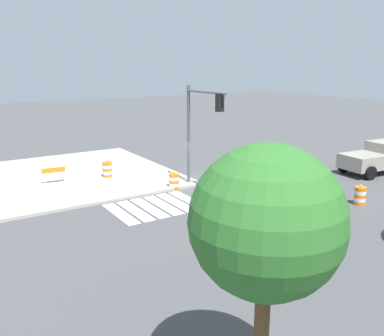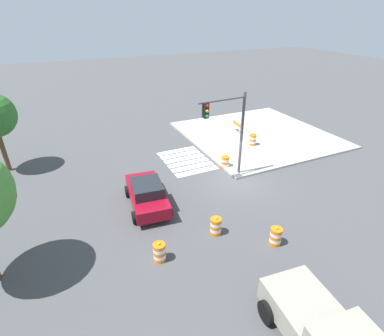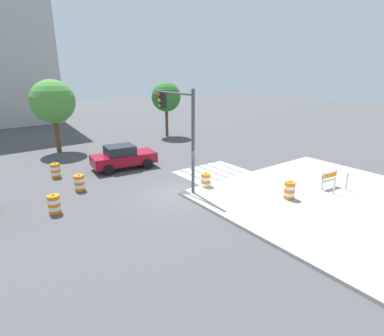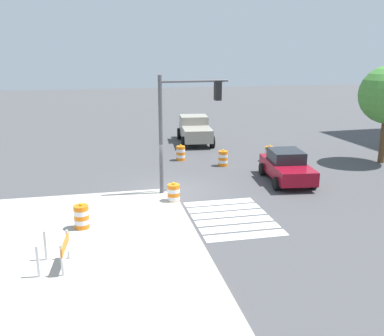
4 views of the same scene
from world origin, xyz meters
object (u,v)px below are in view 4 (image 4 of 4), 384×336
traffic_barrel_crosswalk_end (269,154)px  traffic_barrel_near_corner (223,158)px  traffic_light_pole (185,113)px  pickup_truck (195,129)px  traffic_barrel_on_sidewalk (82,217)px  traffic_barrel_median_far (181,153)px  construction_barricade (60,250)px  sports_car (287,166)px  traffic_barrel_median_near (174,194)px

traffic_barrel_crosswalk_end → traffic_barrel_near_corner: bearing=-80.6°
traffic_light_pole → traffic_barrel_crosswalk_end: bearing=128.9°
pickup_truck → traffic_light_pole: (11.75, -3.09, 2.94)m
pickup_truck → traffic_barrel_on_sidewalk: pickup_truck is taller
traffic_barrel_crosswalk_end → traffic_barrel_median_far: 5.55m
pickup_truck → traffic_barrel_on_sidewalk: (15.34, -7.82, -0.37)m
construction_barricade → traffic_light_pole: 9.06m
traffic_barrel_median_far → sports_car: bearing=39.3°
traffic_barrel_on_sidewalk → construction_barricade: traffic_barrel_on_sidewalk is taller
pickup_truck → traffic_barrel_on_sidewalk: 17.23m
pickup_truck → traffic_barrel_on_sidewalk: bearing=-27.0°
traffic_barrel_median_near → construction_barricade: bearing=-40.1°
traffic_barrel_median_near → construction_barricade: size_ratio=0.78×
traffic_barrel_median_near → traffic_light_pole: (-1.26, 0.77, 3.46)m
sports_car → construction_barricade: 13.28m
sports_car → traffic_barrel_crosswalk_end: bearing=169.6°
traffic_barrel_median_far → traffic_light_pole: traffic_light_pole is taller
traffic_barrel_on_sidewalk → traffic_light_pole: 6.80m
traffic_light_pole → traffic_barrel_on_sidewalk: bearing=-52.8°
pickup_truck → construction_barricade: pickup_truck is taller
pickup_truck → construction_barricade: (18.38, -8.38, -0.25)m
traffic_barrel_crosswalk_end → traffic_light_pole: bearing=-51.1°
sports_car → traffic_barrel_median_far: bearing=-140.7°
traffic_barrel_median_near → traffic_barrel_on_sidewalk: size_ratio=1.00×
traffic_barrel_near_corner → traffic_barrel_median_far: bearing=-130.0°
traffic_barrel_median_far → traffic_barrel_on_sidewalk: 11.65m
construction_barricade → traffic_barrel_median_far: bearing=154.3°
traffic_barrel_crosswalk_end → pickup_truck: bearing=-153.1°
pickup_truck → traffic_barrel_crosswalk_end: (6.57, 3.32, -0.52)m
traffic_barrel_near_corner → traffic_barrel_on_sidewalk: bearing=-44.1°
sports_car → traffic_barrel_median_near: (2.17, -6.41, -0.36)m
traffic_barrel_on_sidewalk → construction_barricade: size_ratio=0.78×
construction_barricade → pickup_truck: bearing=155.5°
construction_barricade → traffic_barrel_near_corner: bearing=142.9°
pickup_truck → traffic_barrel_near_corner: size_ratio=5.21×
traffic_barrel_crosswalk_end → construction_barricade: size_ratio=0.78×
traffic_barrel_median_near → traffic_barrel_on_sidewalk: (2.33, -3.96, 0.15)m
traffic_barrel_on_sidewalk → traffic_light_pole: size_ratio=0.19×
pickup_truck → traffic_barrel_near_corner: pickup_truck is taller
traffic_barrel_crosswalk_end → traffic_barrel_on_sidewalk: bearing=-51.8°
pickup_truck → traffic_barrel_median_far: 5.64m
construction_barricade → traffic_barrel_crosswalk_end: bearing=135.3°
pickup_truck → traffic_light_pole: traffic_light_pole is taller
traffic_barrel_median_far → traffic_barrel_near_corner: bearing=50.0°
traffic_barrel_median_near → traffic_barrel_median_far: bearing=166.9°
sports_car → traffic_barrel_on_sidewalk: size_ratio=4.39×
pickup_truck → construction_barricade: bearing=-24.5°
traffic_barrel_near_corner → traffic_barrel_median_near: size_ratio=1.00×
traffic_barrel_median_far → traffic_light_pole: (6.53, -1.04, 3.46)m
sports_car → traffic_barrel_near_corner: sports_car is taller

